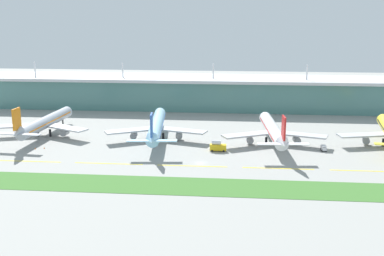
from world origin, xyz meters
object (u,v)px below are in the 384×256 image
at_px(airliner_far_middle, 273,130).
at_px(fuel_truck, 218,146).
at_px(airliner_nearest, 45,123).
at_px(safety_cone_nose_front, 44,148).
at_px(baggage_cart, 324,148).
at_px(airliner_near_middle, 156,126).
at_px(safety_cone_left_wingtip, 35,148).

xyz_separation_m(airliner_far_middle, fuel_truck, (-25.01, -14.09, -4.18)).
distance_m(airliner_nearest, airliner_far_middle, 111.12).
bearing_deg(safety_cone_nose_front, baggage_cart, 3.50).
relative_size(airliner_nearest, airliner_near_middle, 0.90).
relative_size(baggage_cart, safety_cone_left_wingtip, 5.36).
bearing_deg(airliner_nearest, safety_cone_nose_front, -69.76).
xyz_separation_m(airliner_near_middle, airliner_far_middle, (54.93, -2.92, -0.01)).
relative_size(airliner_near_middle, baggage_cart, 18.05).
xyz_separation_m(safety_cone_left_wingtip, safety_cone_nose_front, (3.80, 1.02, 0.00)).
bearing_deg(airliner_near_middle, airliner_far_middle, -3.04).
bearing_deg(airliner_far_middle, safety_cone_left_wingtip, -170.29).
distance_m(airliner_far_middle, safety_cone_left_wingtip, 108.23).
bearing_deg(airliner_nearest, fuel_truck, -12.67).
bearing_deg(baggage_cart, safety_cone_left_wingtip, -176.15).
relative_size(airliner_nearest, safety_cone_left_wingtip, 86.96).
relative_size(airliner_far_middle, safety_cone_nose_front, 88.42).
relative_size(airliner_near_middle, fuel_truck, 9.37).
distance_m(airliner_nearest, safety_cone_left_wingtip, 24.66).
height_order(airliner_nearest, baggage_cart, airliner_nearest).
distance_m(baggage_cart, fuel_truck, 46.81).
relative_size(airliner_nearest, baggage_cart, 16.23).
height_order(airliner_far_middle, baggage_cart, airliner_far_middle).
distance_m(fuel_truck, safety_cone_nose_front, 77.80).
relative_size(airliner_nearest, fuel_truck, 8.43).
xyz_separation_m(fuel_truck, safety_cone_nose_front, (-77.71, -3.12, -1.91)).
height_order(baggage_cart, safety_cone_nose_front, baggage_cart).
height_order(airliner_near_middle, baggage_cart, airliner_near_middle).
bearing_deg(airliner_nearest, airliner_near_middle, -2.37).
bearing_deg(baggage_cart, fuel_truck, -174.50).
relative_size(baggage_cart, safety_cone_nose_front, 5.36).
bearing_deg(safety_cone_nose_front, airliner_far_middle, 9.51).
bearing_deg(airliner_far_middle, baggage_cart, -24.00).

